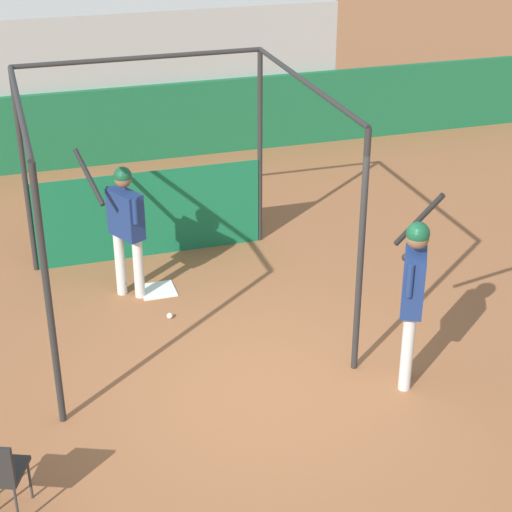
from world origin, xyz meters
name	(u,v)px	position (x,y,z in m)	size (l,w,h in m)	color
ground_plane	(265,388)	(0.00, 0.00, 0.00)	(60.00, 60.00, 0.00)	#935B38
outfield_wall	(137,124)	(0.00, 7.45, 0.68)	(24.00, 0.12, 1.36)	#196038
bleacher_section	(123,72)	(0.00, 8.71, 1.32)	(7.60, 2.40, 2.64)	#9E9E99
batting_cage	(157,191)	(-0.53, 2.90, 1.23)	(3.28, 3.57, 2.82)	#282828
home_plate	(158,290)	(-0.66, 2.49, 0.01)	(0.44, 0.44, 0.02)	white
player_batter	(125,219)	(-1.03, 2.49, 1.07)	(0.74, 0.78, 1.90)	silver
player_waiting	(413,287)	(1.48, -0.34, 1.18)	(0.56, 0.80, 2.13)	silver
baseball	(170,316)	(-0.67, 1.75, 0.04)	(0.07, 0.07, 0.07)	white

